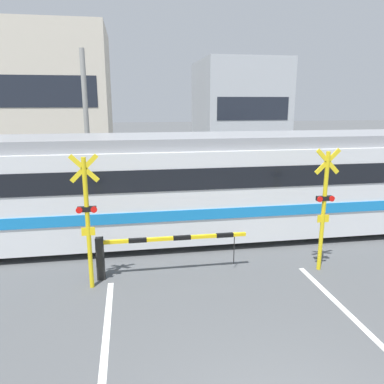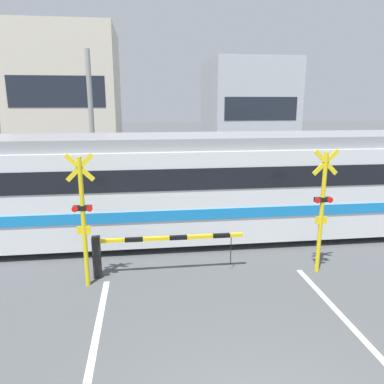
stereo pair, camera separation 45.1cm
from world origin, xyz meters
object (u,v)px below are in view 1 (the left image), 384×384
at_px(commuter_train, 193,184).
at_px(crossing_barrier_near, 140,248).
at_px(crossing_signal_left, 87,216).
at_px(crossing_signal_right, 324,205).
at_px(crossing_barrier_far, 223,193).

xyz_separation_m(commuter_train, crossing_barrier_near, (-1.86, -2.71, -1.06)).
xyz_separation_m(crossing_signal_left, crossing_signal_right, (6.07, 0.00, 0.00)).
distance_m(commuter_train, crossing_barrier_near, 3.45).
distance_m(crossing_barrier_far, crossing_signal_left, 7.70).
height_order(commuter_train, crossing_signal_left, commuter_train).
relative_size(commuter_train, crossing_signal_right, 5.70).
bearing_deg(crossing_signal_right, crossing_barrier_near, 175.03).
height_order(crossing_signal_left, crossing_signal_right, same).
bearing_deg(crossing_signal_right, crossing_barrier_far, 101.75).
bearing_deg(crossing_barrier_far, crossing_signal_right, -78.25).
distance_m(crossing_barrier_near, crossing_signal_right, 4.98).
bearing_deg(crossing_signal_right, crossing_signal_left, 180.00).
xyz_separation_m(crossing_barrier_near, crossing_signal_right, (4.85, -0.42, 1.06)).
bearing_deg(crossing_barrier_far, crossing_barrier_near, -123.52).
bearing_deg(crossing_signal_right, commuter_train, 133.73).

